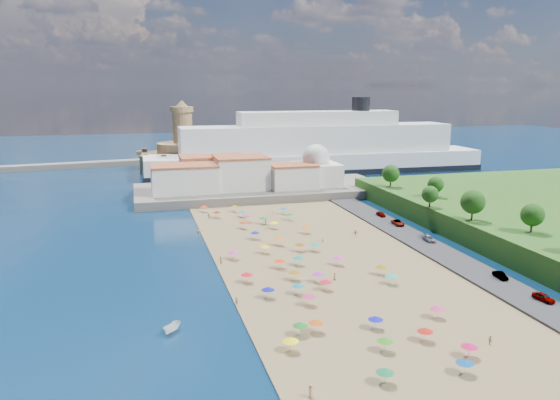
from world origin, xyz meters
name	(u,v)px	position (x,y,z in m)	size (l,w,h in m)	color
ground	(291,256)	(0.00, 0.00, 0.00)	(700.00, 700.00, 0.00)	#071938
terrace	(262,190)	(10.00, 73.00, 1.50)	(90.00, 36.00, 3.00)	#59544C
jetty	(191,178)	(-12.00, 108.00, 1.20)	(18.00, 70.00, 2.40)	#59544C
waterfront_buildings	(226,174)	(-3.05, 73.64, 7.88)	(57.00, 29.00, 11.00)	silver
domed_building	(316,169)	(30.00, 71.00, 8.97)	(16.00, 16.00, 15.00)	silver
fortress	(184,156)	(-12.00, 138.00, 6.68)	(40.00, 40.00, 32.40)	#9E7C4F
cruise_ship	(318,151)	(46.17, 116.16, 10.00)	(154.80, 24.58, 33.78)	black
beach_parasols	(301,262)	(-1.24, -11.41, 2.15)	(30.71, 117.79, 2.20)	gray
beachgoers	(277,247)	(-2.16, 4.43, 1.12)	(41.31, 98.08, 1.89)	tan
moored_boats	(206,367)	(-26.09, -47.57, 0.77)	(10.42, 30.32, 1.57)	white
parked_cars	(432,240)	(36.00, -0.88, 1.40)	(2.81, 71.85, 1.44)	gray
hillside_trees	(489,207)	(48.23, -5.66, 10.18)	(13.65, 111.10, 7.71)	#382314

